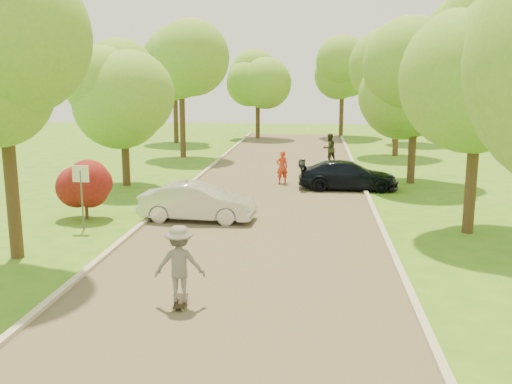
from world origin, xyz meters
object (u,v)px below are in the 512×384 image
at_px(silver_sedan, 197,202).
at_px(person_olive, 329,148).
at_px(person_striped, 282,167).
at_px(street_sign, 81,184).
at_px(longboard, 181,301).
at_px(dark_sedan, 348,175).
at_px(skateboarder, 180,264).

distance_m(silver_sedan, person_olive, 15.39).
bearing_deg(person_olive, person_striped, 39.25).
distance_m(street_sign, silver_sedan, 3.99).
bearing_deg(person_olive, longboard, 48.52).
distance_m(dark_sedan, skateboarder, 14.71).
distance_m(street_sign, dark_sedan, 12.20).
bearing_deg(person_striped, silver_sedan, 50.85).
height_order(dark_sedan, longboard, dark_sedan).
bearing_deg(longboard, person_striped, -101.46).
distance_m(dark_sedan, longboard, 14.71).
bearing_deg(longboard, silver_sedan, -87.52).
height_order(longboard, person_striped, person_striped).
xyz_separation_m(silver_sedan, person_striped, (2.55, 7.56, 0.12)).
xyz_separation_m(silver_sedan, person_olive, (4.95, 14.57, 0.22)).
height_order(silver_sedan, longboard, silver_sedan).
height_order(silver_sedan, skateboarder, skateboarder).
bearing_deg(person_olive, skateboarder, 48.52).
relative_size(dark_sedan, person_olive, 2.53).
relative_size(street_sign, silver_sedan, 0.54).
distance_m(silver_sedan, person_striped, 7.98).
distance_m(longboard, skateboarder, 0.87).
distance_m(silver_sedan, longboard, 7.75).
bearing_deg(street_sign, longboard, -51.76).
height_order(street_sign, skateboarder, street_sign).
height_order(street_sign, silver_sedan, street_sign).
xyz_separation_m(street_sign, dark_sedan, (9.10, 8.08, -0.92)).
relative_size(person_striped, person_olive, 0.89).
relative_size(longboard, skateboarder, 0.53).
relative_size(dark_sedan, skateboarder, 2.61).
bearing_deg(skateboarder, silver_sedan, -87.52).
bearing_deg(dark_sedan, silver_sedan, 138.46).
distance_m(skateboarder, person_olive, 22.53).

